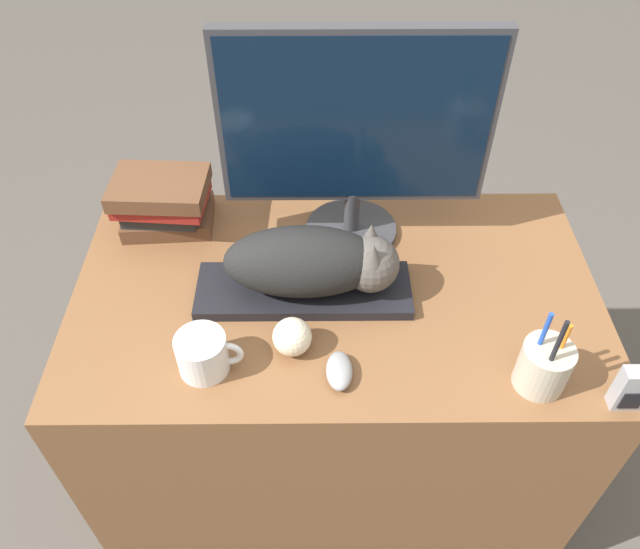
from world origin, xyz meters
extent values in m
cube|color=brown|center=(0.00, 0.33, 0.38)|extent=(1.14, 0.66, 0.77)
cube|color=black|center=(-0.07, 0.32, 0.78)|extent=(0.46, 0.15, 0.02)
ellipsoid|color=black|center=(-0.07, 0.32, 0.87)|extent=(0.33, 0.15, 0.15)
sphere|color=#4C4742|center=(0.07, 0.32, 0.86)|extent=(0.12, 0.12, 0.12)
cone|color=#4C4742|center=(0.07, 0.29, 0.92)|extent=(0.04, 0.04, 0.05)
cone|color=#4C4742|center=(0.07, 0.35, 0.92)|extent=(0.04, 0.04, 0.05)
cylinder|color=#333338|center=(0.04, 0.52, 0.78)|extent=(0.21, 0.21, 0.02)
cylinder|color=#333338|center=(0.04, 0.52, 0.84)|extent=(0.04, 0.04, 0.11)
cube|color=#333338|center=(0.04, 0.52, 1.07)|extent=(0.57, 0.03, 0.39)
cube|color=black|center=(0.04, 0.51, 1.07)|extent=(0.55, 0.01, 0.37)
ellipsoid|color=gray|center=(0.00, 0.10, 0.78)|extent=(0.05, 0.09, 0.03)
cylinder|color=silver|center=(-0.26, 0.13, 0.81)|extent=(0.10, 0.10, 0.08)
torus|color=silver|center=(-0.21, 0.13, 0.81)|extent=(0.06, 0.01, 0.06)
cylinder|color=#B2A893|center=(0.38, 0.09, 0.82)|extent=(0.10, 0.10, 0.10)
cylinder|color=orange|center=(0.40, 0.09, 0.87)|extent=(0.01, 0.01, 0.12)
cylinder|color=#1E47B2|center=(0.36, 0.10, 0.88)|extent=(0.01, 0.01, 0.14)
cylinder|color=black|center=(0.37, 0.06, 0.89)|extent=(0.01, 0.01, 0.16)
sphere|color=beige|center=(-0.09, 0.17, 0.81)|extent=(0.08, 0.08, 0.08)
cube|color=#99999E|center=(0.52, 0.04, 0.82)|extent=(0.05, 0.03, 0.10)
cube|color=black|center=(0.52, 0.02, 0.80)|extent=(0.04, 0.00, 0.04)
cube|color=brown|center=(-0.40, 0.55, 0.79)|extent=(0.22, 0.16, 0.04)
cube|color=black|center=(-0.40, 0.55, 0.82)|extent=(0.18, 0.16, 0.03)
cube|color=maroon|center=(-0.40, 0.54, 0.86)|extent=(0.22, 0.16, 0.03)
cube|color=brown|center=(-0.40, 0.54, 0.89)|extent=(0.22, 0.17, 0.04)
camera|label=1|loc=(-0.04, -0.59, 1.76)|focal=35.00mm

